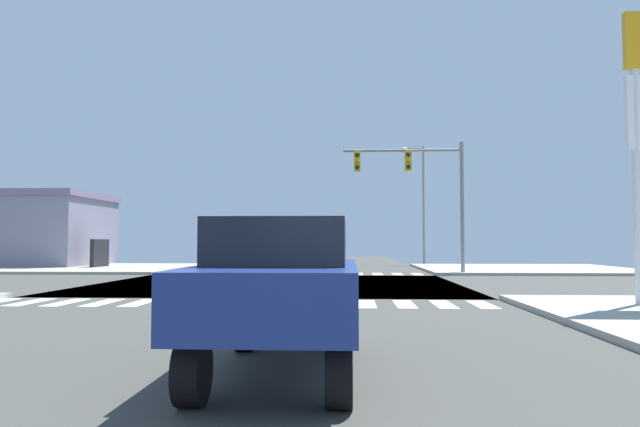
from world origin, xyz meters
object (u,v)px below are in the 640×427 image
sedan_crossing_2 (283,282)px  traffic_signal_mast (416,177)px  suv_farside_1 (296,245)px  street_lamp (420,194)px  bank_building (15,230)px

sedan_crossing_2 → traffic_signal_mast: bearing=79.4°
sedan_crossing_2 → suv_farside_1: bearing=95.0°
traffic_signal_mast → street_lamp: bearing=82.2°
traffic_signal_mast → suv_farside_1: traffic_signal_mast is taller
suv_farside_1 → sedan_crossing_2: suv_farside_1 is taller
traffic_signal_mast → bank_building: traffic_signal_mast is taller
street_lamp → sedan_crossing_2: size_ratio=1.97×
traffic_signal_mast → sedan_crossing_2: bearing=-100.6°
street_lamp → sedan_crossing_2: 35.52m
street_lamp → suv_farside_1: street_lamp is taller
street_lamp → bank_building: 27.57m
traffic_signal_mast → suv_farside_1: bearing=109.1°
traffic_signal_mast → street_lamp: (1.72, 12.51, 0.15)m
bank_building → suv_farside_1: bank_building is taller
street_lamp → traffic_signal_mast: bearing=-97.8°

